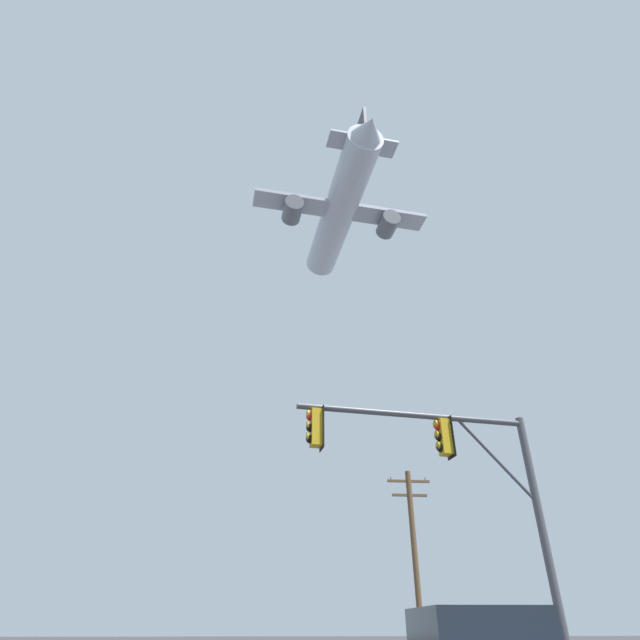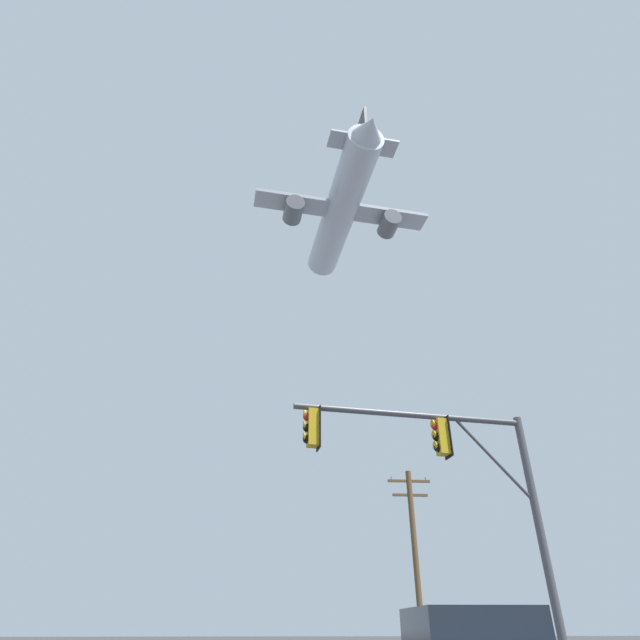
% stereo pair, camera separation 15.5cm
% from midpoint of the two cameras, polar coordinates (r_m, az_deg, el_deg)
% --- Properties ---
extents(signal_pole_near, '(6.11, 1.08, 6.13)m').
position_cam_midpoint_polar(signal_pole_near, '(13.47, 14.64, -15.89)').
color(signal_pole_near, '#4C4C51').
rests_on(signal_pole_near, ground).
extents(utility_pole, '(2.20, 0.28, 8.26)m').
position_cam_midpoint_polar(utility_pole, '(27.52, 10.71, -24.00)').
color(utility_pole, brown).
rests_on(utility_pole, ground).
extents(airplane, '(18.63, 24.12, 6.56)m').
position_cam_midpoint_polar(airplane, '(56.18, 2.39, 12.06)').
color(airplane, '#B7BCC6').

